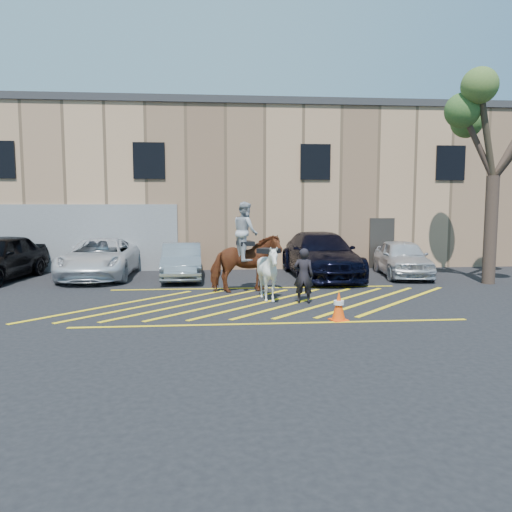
{
  "coord_description": "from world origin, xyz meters",
  "views": [
    {
      "loc": [
        -1.43,
        -14.29,
        2.83
      ],
      "look_at": [
        -0.15,
        0.2,
        1.3
      ],
      "focal_mm": 35.0,
      "sensor_mm": 36.0,
      "label": 1
    }
  ],
  "objects": [
    {
      "name": "saddled_white",
      "position": [
        0.2,
        -0.02,
        0.83
      ],
      "size": [
        1.96,
        2.0,
        1.65
      ],
      "color": "silver",
      "rests_on": "ground"
    },
    {
      "name": "warehouse",
      "position": [
        -0.01,
        11.99,
        3.65
      ],
      "size": [
        32.42,
        10.2,
        7.3
      ],
      "color": "tan",
      "rests_on": "ground"
    },
    {
      "name": "hatching_zone",
      "position": [
        -0.0,
        -0.3,
        0.01
      ],
      "size": [
        12.6,
        5.12,
        0.01
      ],
      "color": "yellow",
      "rests_on": "ground"
    },
    {
      "name": "handler",
      "position": [
        1.16,
        -0.4,
        0.79
      ],
      "size": [
        0.64,
        0.49,
        1.58
      ],
      "primitive_type": "imported",
      "rotation": [
        0.0,
        0.0,
        2.92
      ],
      "color": "black",
      "rests_on": "ground"
    },
    {
      "name": "car_white_pickup",
      "position": [
        -5.72,
        5.19,
        0.75
      ],
      "size": [
        2.5,
        5.4,
        1.5
      ],
      "primitive_type": "imported",
      "rotation": [
        0.0,
        0.0,
        -0.0
      ],
      "color": "silver",
      "rests_on": "ground"
    },
    {
      "name": "tree",
      "position": [
        8.35,
        2.46,
        5.69
      ],
      "size": [
        3.99,
        4.37,
        7.31
      ],
      "color": "#47362B",
      "rests_on": "ground"
    },
    {
      "name": "car_silver_sedan",
      "position": [
        -2.57,
        4.54,
        0.67
      ],
      "size": [
        1.59,
        4.14,
        1.35
      ],
      "primitive_type": "imported",
      "rotation": [
        0.0,
        0.0,
        0.04
      ],
      "color": "gray",
      "rests_on": "ground"
    },
    {
      "name": "mounted_bay",
      "position": [
        -0.37,
        1.51,
        1.17
      ],
      "size": [
        2.37,
        1.5,
        2.89
      ],
      "color": "brown",
      "rests_on": "ground"
    },
    {
      "name": "car_white_suv",
      "position": [
        5.99,
        4.49,
        0.72
      ],
      "size": [
        2.23,
        4.39,
        1.43
      ],
      "primitive_type": "imported",
      "rotation": [
        0.0,
        0.0,
        -0.13
      ],
      "color": "silver",
      "rests_on": "ground"
    },
    {
      "name": "traffic_cone",
      "position": [
        1.62,
        -2.61,
        0.37
      ],
      "size": [
        0.47,
        0.47,
        0.73
      ],
      "color": "#FF430A",
      "rests_on": "ground"
    },
    {
      "name": "ground",
      "position": [
        0.0,
        0.0,
        0.0
      ],
      "size": [
        90.0,
        90.0,
        0.0
      ],
      "primitive_type": "plane",
      "color": "black",
      "rests_on": "ground"
    },
    {
      "name": "car_blue_suv",
      "position": [
        2.76,
        4.64,
        0.85
      ],
      "size": [
        2.46,
        5.91,
        1.71
      ],
      "primitive_type": "imported",
      "rotation": [
        0.0,
        0.0,
        0.01
      ],
      "color": "black",
      "rests_on": "ground"
    }
  ]
}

